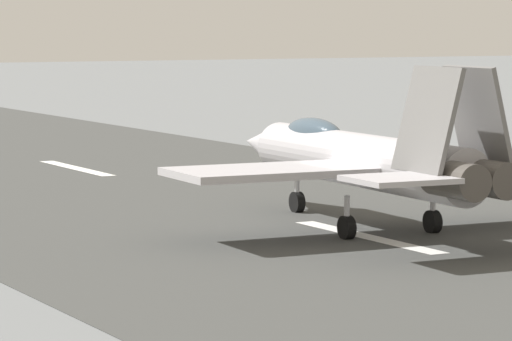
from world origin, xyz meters
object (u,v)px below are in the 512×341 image
marker_cone_mid (505,180)px  marker_cone_far (339,155)px  crew_person (384,162)px  fighter_jet (364,159)px

marker_cone_mid → marker_cone_far: size_ratio=1.00×
crew_person → marker_cone_mid: (-4.31, -3.21, -0.54)m
fighter_jet → marker_cone_mid: (8.03, -12.16, -2.10)m
marker_cone_mid → marker_cone_far: bearing=0.0°
fighter_jet → marker_cone_mid: 14.73m
crew_person → marker_cone_far: 9.46m
crew_person → marker_cone_mid: bearing=-143.3°
crew_person → marker_cone_far: bearing=-19.9°
fighter_jet → crew_person: 15.33m
crew_person → marker_cone_mid: size_ratio=2.96×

